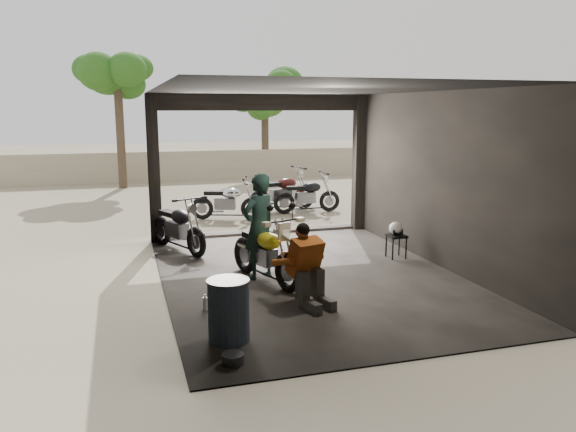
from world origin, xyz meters
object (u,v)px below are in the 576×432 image
outside_bike_a (227,199)px  outside_bike_c (307,193)px  outside_bike_b (283,189)px  sign_post (400,157)px  mechanic (310,268)px  left_bike (178,223)px  rider (259,227)px  stool (396,239)px  helmet (396,228)px  main_bike (265,248)px  oil_drum (229,312)px

outside_bike_a → outside_bike_c: size_ratio=0.99×
outside_bike_b → sign_post: size_ratio=0.74×
mechanic → left_bike: bearing=94.6°
rider → stool: (2.86, 0.50, -0.51)m
helmet → main_bike: bearing=179.4°
outside_bike_c → oil_drum: 8.97m
outside_bike_c → sign_post: bearing=-133.2°
outside_bike_c → mechanic: size_ratio=1.41×
sign_post → outside_bike_b: bearing=155.0°
left_bike → outside_bike_c: (3.90, 3.33, -0.02)m
outside_bike_a → sign_post: size_ratio=0.67×
stool → helmet: bearing=85.1°
rider → stool: 2.95m
left_bike → outside_bike_b: 5.03m
rider → outside_bike_b: bearing=-137.9°
rider → left_bike: bearing=-92.1°
helmet → sign_post: sign_post is taller
helmet → oil_drum: size_ratio=0.34×
sign_post → left_bike: bearing=-147.9°
rider → mechanic: bearing=75.4°
left_bike → stool: 4.40m
main_bike → helmet: size_ratio=6.36×
mechanic → sign_post: bearing=35.1°
outside_bike_a → oil_drum: (-1.43, -7.80, -0.16)m
main_bike → rider: 0.40m
sign_post → outside_bike_a: bearing=178.1°
left_bike → oil_drum: left_bike is taller
rider → oil_drum: (-1.00, -2.49, -0.51)m
outside_bike_c → sign_post: (1.88, -1.81, 1.11)m
main_bike → rider: (-0.05, 0.22, 0.33)m
outside_bike_c → sign_post: sign_post is taller
helmet → oil_drum: oil_drum is taller
outside_bike_a → rider: bearing=-166.3°
outside_bike_a → oil_drum: 7.93m
stool → sign_post: (1.78, 3.34, 1.28)m
oil_drum → sign_post: size_ratio=0.32×
oil_drum → main_bike: bearing=65.1°
main_bike → outside_bike_c: size_ratio=1.05×
left_bike → outside_bike_a: size_ratio=1.04×
mechanic → stool: bearing=23.2°
outside_bike_c → mechanic: bearing=162.4°
outside_bike_b → rider: rider is taller
rider → helmet: (2.87, 0.55, -0.31)m
main_bike → outside_bike_b: 6.66m
main_bike → outside_bike_a: main_bike is taller
outside_bike_c → stool: size_ratio=3.55×
outside_bike_c → helmet: 5.10m
rider → helmet: bearing=162.7°
left_bike → outside_bike_b: (3.32, 3.78, 0.04)m
left_bike → helmet: size_ratio=6.27×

